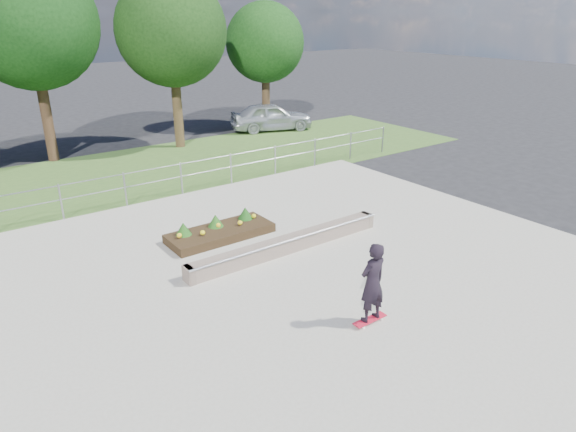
# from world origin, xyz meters

# --- Properties ---
(ground) EXTENTS (120.00, 120.00, 0.00)m
(ground) POSITION_xyz_m (0.00, 0.00, 0.00)
(ground) COLOR black
(ground) RESTS_ON ground
(grass_verge) EXTENTS (30.00, 8.00, 0.02)m
(grass_verge) POSITION_xyz_m (0.00, 11.00, 0.01)
(grass_verge) COLOR #345421
(grass_verge) RESTS_ON ground
(concrete_slab) EXTENTS (15.00, 15.00, 0.06)m
(concrete_slab) POSITION_xyz_m (0.00, 0.00, 0.03)
(concrete_slab) COLOR gray
(concrete_slab) RESTS_ON ground
(fence) EXTENTS (20.06, 0.06, 1.20)m
(fence) POSITION_xyz_m (0.00, 7.50, 0.77)
(fence) COLOR #9A9DA2
(fence) RESTS_ON ground
(tree_mid_left) EXTENTS (5.25, 5.25, 8.25)m
(tree_mid_left) POSITION_xyz_m (-2.50, 15.00, 5.61)
(tree_mid_left) COLOR #331F14
(tree_mid_left) RESTS_ON ground
(tree_mid_right) EXTENTS (4.90, 4.90, 7.70)m
(tree_mid_right) POSITION_xyz_m (3.00, 14.00, 5.23)
(tree_mid_right) COLOR #382816
(tree_mid_right) RESTS_ON ground
(tree_far_right) EXTENTS (4.20, 4.20, 6.60)m
(tree_far_right) POSITION_xyz_m (9.00, 15.50, 4.48)
(tree_far_right) COLOR #372616
(tree_far_right) RESTS_ON ground
(grind_ledge) EXTENTS (6.00, 0.44, 0.43)m
(grind_ledge) POSITION_xyz_m (0.25, 1.56, 0.26)
(grind_ledge) COLOR #69584D
(grind_ledge) RESTS_ON concrete_slab
(planter_bed) EXTENTS (3.00, 1.20, 0.61)m
(planter_bed) POSITION_xyz_m (-0.77, 3.47, 0.24)
(planter_bed) COLOR black
(planter_bed) RESTS_ON concrete_slab
(skateboarder) EXTENTS (0.80, 0.41, 1.79)m
(skateboarder) POSITION_xyz_m (-0.42, -2.19, 0.99)
(skateboarder) COLOR white
(skateboarder) RESTS_ON concrete_slab
(parked_car) EXTENTS (4.71, 3.09, 1.49)m
(parked_car) POSITION_xyz_m (8.61, 14.43, 0.74)
(parked_car) COLOR #B0B5BA
(parked_car) RESTS_ON ground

